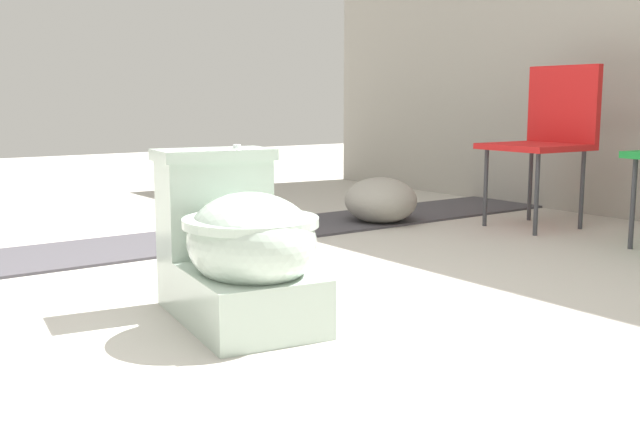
# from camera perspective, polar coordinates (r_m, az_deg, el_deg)

# --- Properties ---
(ground_plane) EXTENTS (14.00, 14.00, 0.00)m
(ground_plane) POSITION_cam_1_polar(r_m,az_deg,el_deg) (2.24, -7.38, -8.58)
(ground_plane) COLOR #B7B2A8
(gravel_strip) EXTENTS (0.56, 8.00, 0.01)m
(gravel_strip) POSITION_cam_1_polar(r_m,az_deg,el_deg) (3.57, -10.17, -2.02)
(gravel_strip) COLOR #423F44
(gravel_strip) RESTS_ON ground
(toilet) EXTENTS (0.68, 0.46, 0.52)m
(toilet) POSITION_cam_1_polar(r_m,az_deg,el_deg) (2.24, -6.18, -2.70)
(toilet) COLOR #B2C6B7
(toilet) RESTS_ON ground
(folding_chair_left) EXTENTS (0.46, 0.46, 0.83)m
(folding_chair_left) POSITION_cam_1_polar(r_m,az_deg,el_deg) (4.07, 17.04, 6.23)
(folding_chair_left) COLOR red
(folding_chair_left) RESTS_ON ground
(boulder_near) EXTENTS (0.55, 0.53, 0.25)m
(boulder_near) POSITION_cam_1_polar(r_m,az_deg,el_deg) (4.03, 4.65, 1.01)
(boulder_near) COLOR gray
(boulder_near) RESTS_ON ground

